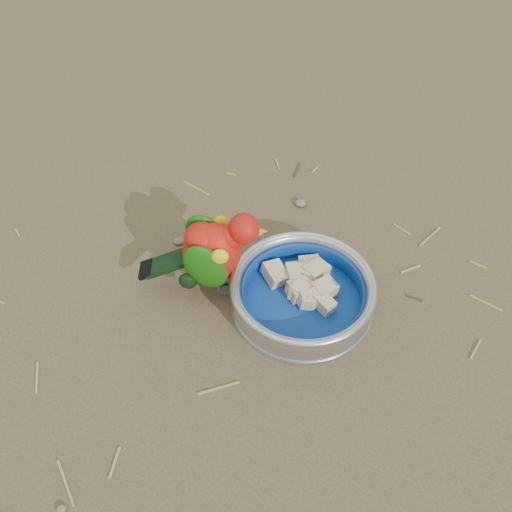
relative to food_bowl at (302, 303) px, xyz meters
name	(u,v)px	position (x,y,z in m)	size (l,w,h in m)	color
ground	(247,348)	(-0.11, -0.06, -0.01)	(60.00, 60.00, 0.00)	brown
food_bowl	(302,303)	(0.00, 0.00, 0.00)	(0.24, 0.24, 0.02)	#B2B2BA
bowl_wall	(303,292)	(0.00, 0.00, 0.03)	(0.24, 0.24, 0.04)	#B2B2BA
fruit_wedges	(303,294)	(0.00, 0.00, 0.02)	(0.14, 0.14, 0.03)	#CBB684
lory_parrot	(215,255)	(-0.13, 0.08, 0.07)	(0.09, 0.19, 0.16)	#B3150D
ground_debris	(228,351)	(-0.14, -0.06, -0.01)	(0.90, 0.80, 0.01)	#9E9851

